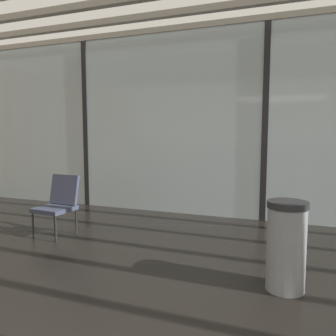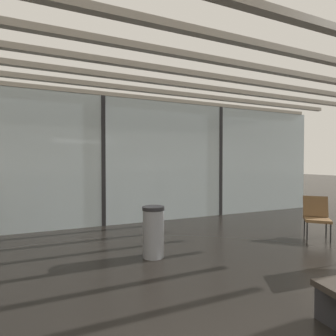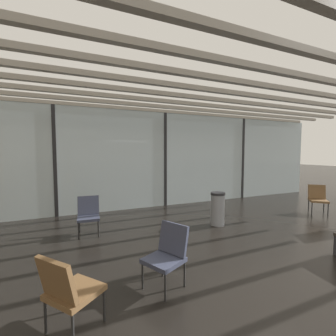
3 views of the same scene
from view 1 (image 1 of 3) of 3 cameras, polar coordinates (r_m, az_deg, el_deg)
glass_curtain_wall at (r=5.85m, az=16.21°, el=7.26°), size 14.00×0.08×3.28m
window_mullion_0 at (r=7.06m, az=-13.66°, el=7.10°), size 0.10×0.12×3.28m
window_mullion_1 at (r=5.85m, az=16.21°, el=7.26°), size 0.10×0.12×3.28m
parked_airplane at (r=12.25m, az=15.74°, el=7.62°), size 13.37×3.73×3.73m
lounge_chair_2 at (r=5.17m, az=-18.08°, el=-5.42°), size 0.52×0.56×0.87m
trash_bin at (r=3.44m, az=19.46°, el=-12.36°), size 0.38×0.38×0.86m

